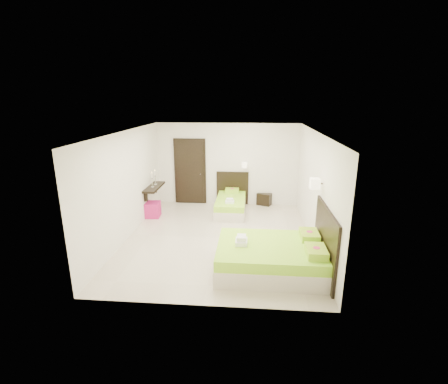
# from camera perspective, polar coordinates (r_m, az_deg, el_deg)

# --- Properties ---
(floor) EXTENTS (5.50, 5.50, 0.00)m
(floor) POSITION_cam_1_polar(r_m,az_deg,el_deg) (8.14, -0.89, -8.03)
(floor) COLOR beige
(floor) RESTS_ON ground
(bed_single) EXTENTS (1.03, 1.71, 1.41)m
(bed_single) POSITION_cam_1_polar(r_m,az_deg,el_deg) (9.87, 1.23, -1.99)
(bed_single) COLOR beige
(bed_single) RESTS_ON ground
(bed_double) EXTENTS (2.13, 1.81, 1.76)m
(bed_double) POSITION_cam_1_polar(r_m,az_deg,el_deg) (6.66, 8.92, -11.03)
(bed_double) COLOR beige
(bed_double) RESTS_ON ground
(nightstand) EXTENTS (0.55, 0.52, 0.39)m
(nightstand) POSITION_cam_1_polar(r_m,az_deg,el_deg) (10.62, 7.17, -1.16)
(nightstand) COLOR black
(nightstand) RESTS_ON ground
(ottoman) EXTENTS (0.47, 0.47, 0.44)m
(ottoman) POSITION_cam_1_polar(r_m,az_deg,el_deg) (9.67, -12.50, -3.03)
(ottoman) COLOR #AD175D
(ottoman) RESTS_ON ground
(door) EXTENTS (1.02, 0.15, 2.14)m
(door) POSITION_cam_1_polar(r_m,az_deg,el_deg) (10.52, -5.98, 3.55)
(door) COLOR black
(door) RESTS_ON ground
(console_shelf) EXTENTS (0.35, 1.20, 0.78)m
(console_shelf) POSITION_cam_1_polar(r_m,az_deg,el_deg) (9.75, -12.24, 0.83)
(console_shelf) COLOR black
(console_shelf) RESTS_ON ground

